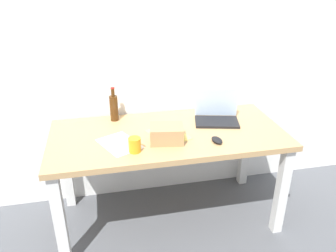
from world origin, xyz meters
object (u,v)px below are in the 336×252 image
cardboard_box (167,134)px  laptop_right (217,114)px  computer_mouse (217,140)px  desk (168,145)px  coffee_mug (135,145)px  beer_bottle (114,107)px

cardboard_box → laptop_right: bearing=29.3°
laptop_right → computer_mouse: laptop_right is taller
desk → coffee_mug: (-0.26, -0.22, 0.15)m
desk → cardboard_box: bearing=-105.8°
computer_mouse → coffee_mug: bearing=168.8°
desk → computer_mouse: bearing=-36.4°
desk → beer_bottle: (-0.36, 0.29, 0.21)m
cardboard_box → desk: bearing=74.2°
desk → laptop_right: (0.40, 0.12, 0.15)m
computer_mouse → cardboard_box: size_ratio=0.46×
laptop_right → beer_bottle: size_ratio=1.38×
laptop_right → beer_bottle: (-0.75, 0.18, 0.05)m
desk → coffee_mug: coffee_mug is taller
coffee_mug → computer_mouse: bearing=0.9°
desk → cardboard_box: 0.21m
laptop_right → desk: bearing=-163.8°
computer_mouse → desk: bearing=131.6°
laptop_right → beer_bottle: 0.78m
cardboard_box → computer_mouse: bearing=-14.5°
beer_bottle → coffee_mug: beer_bottle is taller
laptop_right → cardboard_box: 0.50m
cardboard_box → coffee_mug: 0.24m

